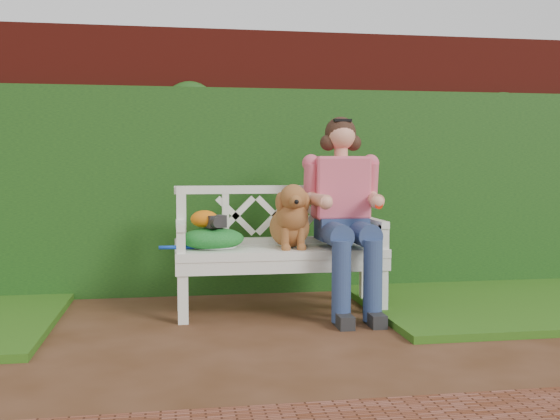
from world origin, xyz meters
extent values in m
plane|color=#402411|center=(0.00, 0.00, 0.00)|extent=(60.00, 60.00, 0.00)
cube|color=#5F150E|center=(0.00, 1.90, 1.10)|extent=(10.00, 0.30, 2.20)
cube|color=#275A17|center=(0.00, 1.68, 0.85)|extent=(10.00, 0.18, 1.70)
cube|color=#1F5113|center=(2.40, 0.90, 0.03)|extent=(2.60, 2.00, 0.05)
cube|color=#252424|center=(-0.02, 0.84, 0.68)|extent=(0.16, 0.15, 0.09)
ellipsoid|color=#D1650D|center=(-0.09, 0.86, 0.69)|extent=(0.23, 0.20, 0.12)
camera|label=1|loc=(-0.32, -3.76, 1.08)|focal=42.00mm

